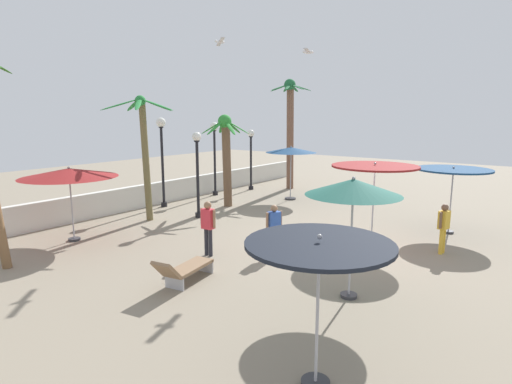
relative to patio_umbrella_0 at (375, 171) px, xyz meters
name	(u,v)px	position (x,y,z in m)	size (l,w,h in m)	color
ground_plane	(342,246)	(-0.57, 0.76, -2.46)	(56.00, 56.00, 0.00)	gray
boundary_wall	(144,196)	(-0.57, 10.69, -1.94)	(25.20, 0.30, 1.04)	silver
patio_umbrella_0	(375,171)	(0.00, 0.00, 0.00)	(2.71, 2.71, 2.73)	#333338
patio_umbrella_1	(453,172)	(3.08, -1.70, -0.23)	(2.56, 2.56, 2.42)	#333338
patio_umbrella_2	(291,151)	(4.96, 6.13, 0.00)	(2.51, 2.51, 2.69)	#333338
patio_umbrella_3	(353,188)	(-4.11, -1.04, 0.13)	(2.16, 2.16, 2.85)	#333338
patio_umbrella_4	(69,173)	(-5.41, 8.34, -0.15)	(3.12, 3.12, 2.53)	#333338
patio_umbrella_5	(319,253)	(-7.45, -1.96, -0.29)	(2.22, 2.22, 2.46)	#333338
palm_tree_0	(226,150)	(1.80, 7.66, 0.17)	(2.23, 2.08, 4.23)	brown
palm_tree_2	(144,143)	(-2.15, 8.49, 0.67)	(2.85, 2.93, 4.94)	brown
palm_tree_3	(290,123)	(7.60, 7.84, 1.28)	(2.35, 2.37, 6.18)	brown
lamp_post_0	(162,147)	(0.02, 9.98, 0.32)	(0.43, 0.43, 4.09)	black
lamp_post_1	(251,151)	(6.06, 9.45, -0.24)	(0.40, 0.40, 3.40)	black
lamp_post_2	(214,146)	(3.60, 9.98, 0.15)	(0.43, 0.43, 3.84)	black
lamp_post_3	(197,165)	(-0.55, 7.22, -0.28)	(0.37, 0.37, 3.52)	black
lounge_chair_0	(184,269)	(-5.81, 2.64, -2.07)	(1.95, 0.85, 0.84)	#B7B7BC
guest_0	(208,223)	(-3.87, 3.60, -1.44)	(0.26, 0.56, 1.67)	#26262D
guest_1	(444,224)	(0.50, -2.04, -1.53)	(0.55, 0.30, 1.55)	gold
guest_2	(274,225)	(-2.59, 2.08, -1.54)	(0.52, 0.37, 1.54)	#D8333F
seagull_0	(220,42)	(-0.25, 6.15, 4.46)	(1.03, 1.14, 0.15)	white
seagull_1	(308,52)	(0.17, 2.58, 3.84)	(1.20, 0.50, 0.14)	white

